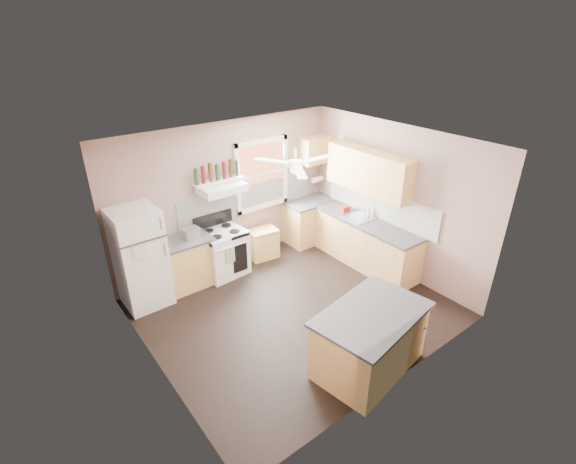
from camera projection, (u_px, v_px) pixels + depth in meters
floor at (294, 308)px, 6.81m from camera, size 4.50×4.50×0.00m
ceiling at (296, 146)px, 5.59m from camera, size 4.50×4.50×0.00m
wall_back at (226, 195)px, 7.64m from camera, size 4.50×0.05×2.70m
wall_right at (395, 200)px, 7.44m from camera, size 0.05×4.00×2.70m
wall_left at (146, 288)px, 4.96m from camera, size 0.05×4.00×2.70m
backsplash_back at (249, 199)px, 7.93m from camera, size 2.90×0.03×0.55m
backsplash_right at (379, 204)px, 7.71m from camera, size 0.03×2.60×0.55m
window_view at (261, 174)px, 7.90m from camera, size 1.00×0.02×1.20m
window_frame at (262, 175)px, 7.88m from camera, size 1.16×0.07×1.36m
refrigerator at (140, 258)px, 6.61m from camera, size 0.72×0.70×1.67m
base_cabinet_left at (186, 264)px, 7.24m from camera, size 0.90×0.60×0.86m
counter_left at (183, 241)px, 7.04m from camera, size 0.92×0.62×0.04m
toaster at (191, 233)px, 7.05m from camera, size 0.30×0.20×0.18m
stove at (223, 253)px, 7.59m from camera, size 0.82×0.70×0.86m
range_hood at (222, 188)px, 7.19m from camera, size 0.78×0.50×0.14m
bottle_shelf at (218, 181)px, 7.23m from camera, size 0.90×0.26×0.03m
cart at (263, 245)px, 8.18m from camera, size 0.59×0.43×0.54m
base_cabinet_corner at (310, 221)px, 8.77m from camera, size 1.00×0.60×0.86m
base_cabinet_right at (365, 244)px, 7.89m from camera, size 0.60×2.20×0.86m
counter_corner at (310, 202)px, 8.57m from camera, size 1.02×0.62×0.04m
counter_right at (367, 222)px, 7.68m from camera, size 0.62×2.22×0.04m
sink at (359, 218)px, 7.82m from camera, size 0.55×0.45×0.03m
faucet at (365, 212)px, 7.87m from camera, size 0.03×0.03×0.14m
upper_cabinet_right at (368, 172)px, 7.49m from camera, size 0.33×1.80×0.76m
upper_cabinet_corner at (315, 150)px, 8.31m from camera, size 0.60×0.33×0.52m
paper_towel at (317, 179)px, 8.69m from camera, size 0.26×0.12×0.12m
island at (369, 341)px, 5.48m from camera, size 1.55×1.13×0.86m
island_top at (372, 314)px, 5.28m from camera, size 1.65×1.22×0.04m
ceiling_fan_hub at (296, 164)px, 5.71m from camera, size 0.20×0.20×0.08m
soap_bottle at (368, 211)px, 7.83m from camera, size 0.11×0.11×0.22m
red_caddy at (345, 209)px, 8.08m from camera, size 0.19×0.14×0.10m
wine_bottles at (217, 172)px, 7.16m from camera, size 0.86×0.06×0.31m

